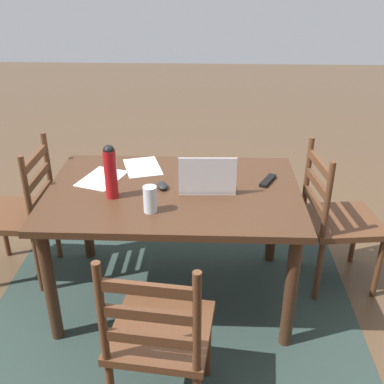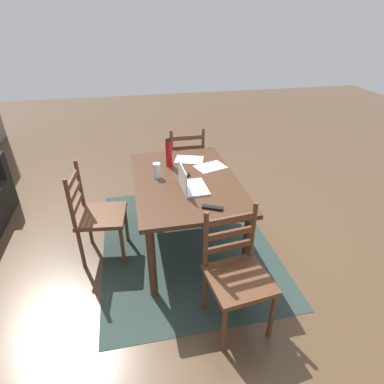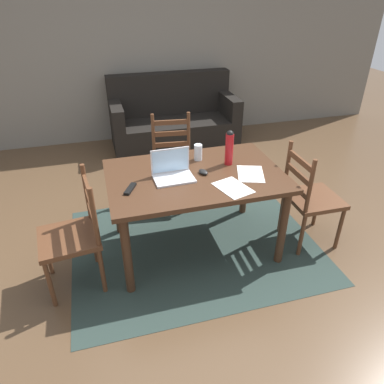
{
  "view_description": "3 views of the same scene",
  "coord_description": "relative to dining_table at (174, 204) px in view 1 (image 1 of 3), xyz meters",
  "views": [
    {
      "loc": [
        -0.2,
        2.4,
        1.97
      ],
      "look_at": [
        -0.1,
        -0.14,
        0.67
      ],
      "focal_mm": 43.85,
      "sensor_mm": 36.0,
      "label": 1
    },
    {
      "loc": [
        -2.63,
        0.49,
        2.14
      ],
      "look_at": [
        -0.02,
        -0.06,
        0.62
      ],
      "focal_mm": 29.66,
      "sensor_mm": 36.0,
      "label": 2
    },
    {
      "loc": [
        -0.74,
        -2.53,
        2.14
      ],
      "look_at": [
        0.0,
        0.1,
        0.52
      ],
      "focal_mm": 33.44,
      "sensor_mm": 36.0,
      "label": 3
    }
  ],
  "objects": [
    {
      "name": "drinking_glass",
      "position": [
        0.1,
        0.26,
        0.17
      ],
      "size": [
        0.07,
        0.07,
        0.14
      ],
      "primitive_type": "cylinder",
      "color": "silver",
      "rests_on": "dining_table"
    },
    {
      "name": "ground_plane",
      "position": [
        0.0,
        0.0,
        -0.66
      ],
      "size": [
        14.0,
        14.0,
        0.0
      ],
      "primitive_type": "plane",
      "color": "brown"
    },
    {
      "name": "chair_far_head",
      "position": [
        0.0,
        0.86,
        -0.2
      ],
      "size": [
        0.49,
        0.49,
        0.95
      ],
      "color": "#56331E",
      "rests_on": "ground"
    },
    {
      "name": "paper_stack_right",
      "position": [
        0.44,
        -0.13,
        0.1
      ],
      "size": [
        0.29,
        0.35,
        0.0
      ],
      "primitive_type": "cube",
      "rotation": [
        0.0,
        0.0,
        -0.33
      ],
      "color": "white",
      "rests_on": "dining_table"
    },
    {
      "name": "dining_table",
      "position": [
        0.0,
        0.0,
        0.0
      ],
      "size": [
        1.46,
        0.97,
        0.75
      ],
      "color": "#422819",
      "rests_on": "ground"
    },
    {
      "name": "computer_mouse",
      "position": [
        0.07,
        -0.02,
        0.11
      ],
      "size": [
        0.09,
        0.11,
        0.03
      ],
      "primitive_type": "ellipsoid",
      "rotation": [
        0.0,
        0.0,
        0.31
      ],
      "color": "black",
      "rests_on": "dining_table"
    },
    {
      "name": "water_bottle",
      "position": [
        0.33,
        0.1,
        0.26
      ],
      "size": [
        0.07,
        0.07,
        0.31
      ],
      "color": "#A81419",
      "rests_on": "dining_table"
    },
    {
      "name": "laptop",
      "position": [
        -0.19,
        0.0,
        0.15
      ],
      "size": [
        0.33,
        0.23,
        0.23
      ],
      "color": "silver",
      "rests_on": "dining_table"
    },
    {
      "name": "paper_stack_left",
      "position": [
        0.22,
        -0.3,
        0.1
      ],
      "size": [
        0.29,
        0.34,
        0.0
      ],
      "primitive_type": "cube",
      "rotation": [
        0.0,
        0.0,
        0.3
      ],
      "color": "white",
      "rests_on": "dining_table"
    },
    {
      "name": "area_rug",
      "position": [
        0.0,
        0.0,
        -0.66
      ],
      "size": [
        2.22,
        1.72,
        0.01
      ],
      "primitive_type": "cube",
      "color": "#283833",
      "rests_on": "ground"
    },
    {
      "name": "chair_left_near",
      "position": [
        -1.02,
        -0.19,
        -0.2
      ],
      "size": [
        0.49,
        0.49,
        0.95
      ],
      "color": "#56331E",
      "rests_on": "ground"
    },
    {
      "name": "chair_right_near",
      "position": [
        1.02,
        -0.19,
        -0.2
      ],
      "size": [
        0.45,
        0.45,
        0.95
      ],
      "color": "#56331E",
      "rests_on": "ground"
    },
    {
      "name": "tv_remote",
      "position": [
        -0.55,
        -0.12,
        0.1
      ],
      "size": [
        0.12,
        0.17,
        0.02
      ],
      "primitive_type": "cube",
      "rotation": [
        0.0,
        0.0,
        2.67
      ],
      "color": "black",
      "rests_on": "dining_table"
    }
  ]
}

